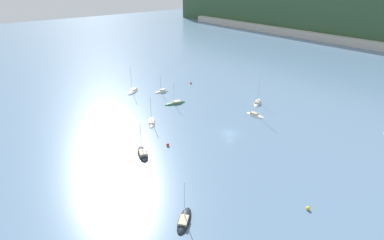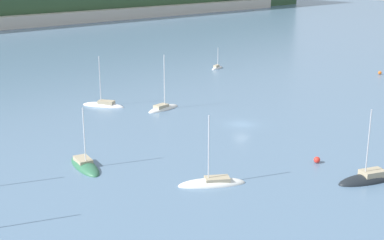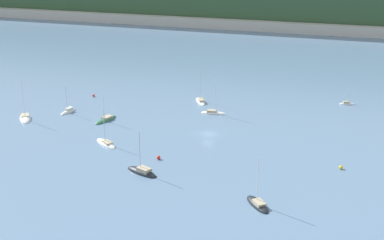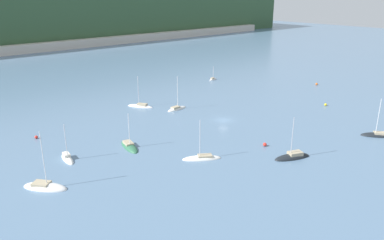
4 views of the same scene
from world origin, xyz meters
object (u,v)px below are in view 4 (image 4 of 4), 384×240
Objects in this scene: sailboat_0 at (177,109)px; sailboat_2 at (292,157)px; sailboat_5 at (213,80)px; mooring_buoy_1 at (265,144)px; sailboat_4 at (129,147)px; sailboat_7 at (67,159)px; sailboat_8 at (140,106)px; sailboat_3 at (377,136)px; mooring_buoy_3 at (326,105)px; sailboat_6 at (202,159)px; mooring_buoy_0 at (36,137)px; mooring_buoy_2 at (317,84)px; sailboat_1 at (45,188)px.

sailboat_0 is 42.76m from sailboat_2.
sailboat_5 reaches higher than mooring_buoy_1.
sailboat_0 is 1.19× the size of sailboat_4.
sailboat_5 is 81.29m from sailboat_7.
sailboat_0 is 11.43m from sailboat_8.
sailboat_3 is at bearing 67.85° from sailboat_4.
sailboat_0 is 1.05× the size of sailboat_8.
mooring_buoy_1 is (23.43, -19.82, 0.35)m from sailboat_4.
sailboat_3 reaches higher than sailboat_4.
sailboat_5 is at bearing 91.75° from mooring_buoy_3.
sailboat_6 is 12.11× the size of mooring_buoy_0.
mooring_buoy_2 is at bearing 21.53° from mooring_buoy_1.
mooring_buoy_0 is (-75.01, -16.96, 0.28)m from sailboat_5.
sailboat_3 is 12.59× the size of mooring_buoy_2.
sailboat_6 is at bearing -150.62° from sailboat_5.
mooring_buoy_0 is at bearing 177.99° from sailboat_5.
sailboat_6 is at bearing 26.49° from sailboat_3.
mooring_buoy_2 is at bearing -130.72° from sailboat_2.
sailboat_5 is 67.18m from mooring_buoy_1.
sailboat_2 is at bearing 174.50° from sailboat_6.
sailboat_1 is 46.88m from mooring_buoy_1.
sailboat_0 reaches higher than sailboat_6.
sailboat_0 reaches higher than sailboat_7.
sailboat_0 is 1.12× the size of sailboat_6.
sailboat_4 is 17.45m from sailboat_6.
sailboat_0 is 12.34× the size of mooring_buoy_1.
sailboat_1 is 11.97m from sailboat_7.
mooring_buoy_3 is at bearing 86.23° from sailboat_7.
sailboat_4 is at bearing 16.03° from sailboat_3.
sailboat_1 is at bearing 16.07° from sailboat_6.
sailboat_5 is 43.45m from sailboat_8.
sailboat_3 reaches higher than mooring_buoy_0.
sailboat_8 is 56.62m from mooring_buoy_3.
mooring_buoy_0 is (-36.86, 46.53, 0.28)m from sailboat_2.
sailboat_8 is (-6.74, 9.23, -0.00)m from sailboat_0.
sailboat_7 is 10.01× the size of mooring_buoy_1.
mooring_buoy_2 is (84.23, 4.17, 0.33)m from sailboat_4.
sailboat_6 is at bearing -165.54° from mooring_buoy_2.
sailboat_6 is at bearing -17.56° from sailboat_2.
sailboat_3 is 12.89× the size of mooring_buoy_3.
mooring_buoy_1 is at bearing -161.88° from sailboat_6.
sailboat_2 is 47.32m from sailboat_7.
sailboat_8 is (19.13, 24.26, 0.03)m from sailboat_4.
sailboat_5 is at bearing 132.93° from sailboat_4.
mooring_buoy_2 is (35.27, 37.97, 0.32)m from sailboat_3.
sailboat_5 reaches higher than mooring_buoy_3.
sailboat_5 is 39.30m from mooring_buoy_2.
sailboat_1 is 106.06m from mooring_buoy_2.
sailboat_6 is at bearing -176.53° from mooring_buoy_3.
sailboat_7 is (-62.26, 36.70, 0.05)m from sailboat_3.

